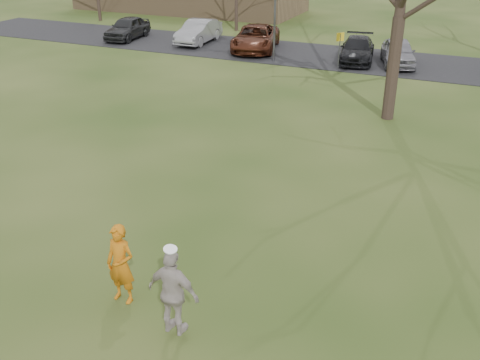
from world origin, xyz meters
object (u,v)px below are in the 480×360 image
at_px(car_0, 127,28).
at_px(car_1, 198,32).
at_px(player_defender, 121,264).
at_px(catching_play, 174,293).
at_px(car_4, 398,52).
at_px(car_2, 256,38).
at_px(car_3, 357,50).

height_order(car_0, car_1, car_1).
relative_size(player_defender, catching_play, 0.95).
bearing_deg(car_4, catching_play, -106.36).
bearing_deg(car_1, car_4, -5.88).
bearing_deg(car_4, car_2, 162.43).
height_order(car_2, car_3, car_2).
distance_m(player_defender, car_3, 24.34).
relative_size(player_defender, car_1, 0.41).
xyz_separation_m(player_defender, car_2, (-6.97, 24.67, -0.14)).
distance_m(player_defender, car_1, 27.58).
relative_size(car_0, car_1, 0.96).
height_order(car_2, catching_play, catching_play).
xyz_separation_m(car_0, car_3, (16.01, -0.05, -0.07)).
xyz_separation_m(car_1, car_3, (10.89, -0.83, -0.08)).
distance_m(player_defender, car_0, 29.39).
xyz_separation_m(car_0, catching_play, (18.10, -24.99, 0.33)).
distance_m(car_0, car_2, 9.45).
bearing_deg(car_1, car_3, -6.90).
distance_m(car_2, catching_play, 26.72).
distance_m(car_0, car_3, 16.01).
bearing_deg(player_defender, car_4, 87.33).
xyz_separation_m(car_0, car_2, (9.45, 0.29, 0.02)).
xyz_separation_m(player_defender, car_3, (-0.41, 24.33, -0.23)).
relative_size(player_defender, car_2, 0.34).
xyz_separation_m(player_defender, car_1, (-11.30, 25.16, -0.15)).
bearing_deg(catching_play, car_0, 125.92).
relative_size(player_defender, car_3, 0.41).
xyz_separation_m(player_defender, catching_play, (1.69, -0.61, 0.17)).
distance_m(car_3, car_4, 2.34).
relative_size(car_0, car_4, 1.03).
height_order(player_defender, car_2, player_defender).
relative_size(car_1, catching_play, 2.28).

